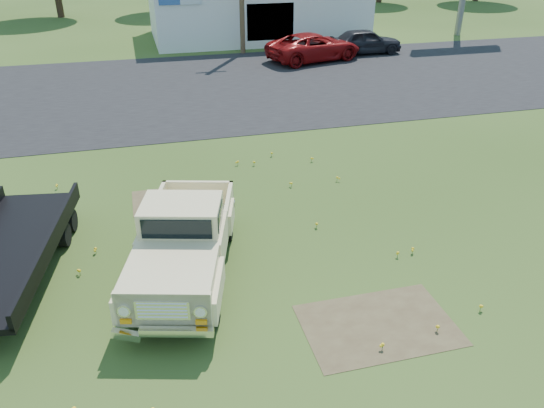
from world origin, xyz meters
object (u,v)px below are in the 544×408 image
at_px(red_pickup, 314,47).
at_px(dark_sedan, 365,41).
at_px(flatbed_trailer, 6,247).
at_px(vintage_pickup_truck, 184,240).

bearing_deg(red_pickup, dark_sedan, -90.32).
bearing_deg(dark_sedan, red_pickup, 104.78).
distance_m(flatbed_trailer, red_pickup, 22.74).
bearing_deg(red_pickup, flatbed_trailer, 128.90).
bearing_deg(flatbed_trailer, red_pickup, 62.64).
xyz_separation_m(vintage_pickup_truck, flatbed_trailer, (-3.79, 0.89, -0.12)).
bearing_deg(flatbed_trailer, vintage_pickup_truck, -4.75).
relative_size(red_pickup, dark_sedan, 1.28).
bearing_deg(dark_sedan, vintage_pickup_truck, 146.94).
xyz_separation_m(flatbed_trailer, red_pickup, (13.32, 18.43, -0.04)).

